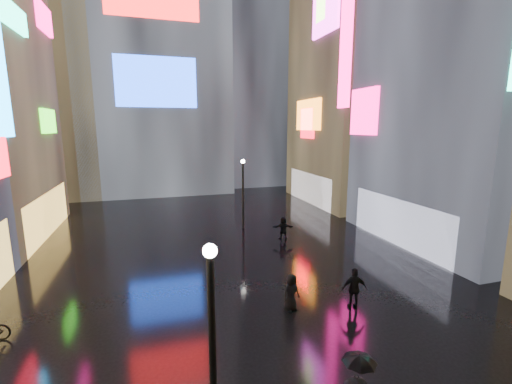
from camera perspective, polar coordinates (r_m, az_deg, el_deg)
name	(u,v)px	position (r m, az deg, el deg)	size (l,w,h in m)	color
ground	(220,246)	(22.25, -6.08, -9.00)	(140.00, 140.00, 0.00)	black
building_right_mid	(483,2)	(27.53, 33.62, 24.87)	(10.28, 13.70, 30.00)	black
building_right_far	(359,59)	(37.01, 16.85, 20.41)	(10.28, 12.00, 28.00)	black
tower_main	(151,9)	(46.57, -17.08, 27.19)	(16.00, 14.20, 42.00)	black
tower_flank_right	(247,55)	(49.25, -1.59, 21.89)	(12.00, 12.00, 34.00)	black
tower_flank_left	(47,74)	(44.13, -31.49, 16.40)	(10.00, 10.00, 26.00)	black
lamp_near	(212,345)	(8.03, -7.28, -23.92)	(0.30, 0.30, 5.20)	black
lamp_far	(243,190)	(25.24, -2.17, 0.36)	(0.30, 0.30, 5.20)	black
pedestrian_3	(354,289)	(15.38, 16.07, -15.20)	(1.02, 0.43, 1.75)	black
pedestrian_4	(291,292)	(14.82, 5.87, -16.27)	(0.76, 0.50, 1.56)	black
pedestrian_5	(283,228)	(23.34, 4.56, -6.04)	(1.42, 0.45, 1.53)	black
umbrella_1	(359,367)	(9.05, 16.79, -26.10)	(0.76, 0.76, 0.66)	black
umbrella_2	(292,265)	(14.31, 5.96, -11.98)	(0.92, 0.94, 0.84)	black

